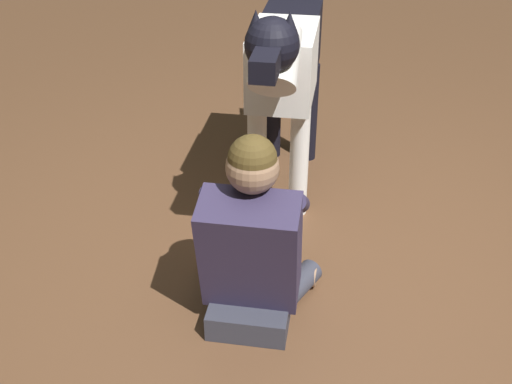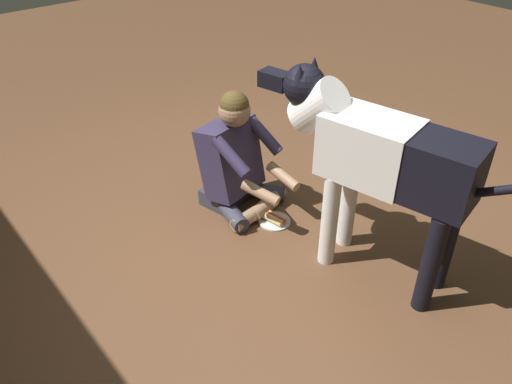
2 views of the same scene
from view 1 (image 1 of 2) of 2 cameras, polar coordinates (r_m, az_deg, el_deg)
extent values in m
plane|color=brown|center=(3.07, 2.92, -6.91)|extent=(13.03, 13.03, 0.00)
cube|color=#353643|center=(2.74, -0.62, -11.14)|extent=(0.31, 0.38, 0.12)
cylinder|color=#353643|center=(2.87, -3.16, -8.54)|extent=(0.39, 0.33, 0.11)
cylinder|color=#9D7759|center=(2.98, -1.23, -6.91)|extent=(0.19, 0.37, 0.09)
cylinder|color=#353643|center=(2.83, 3.06, -9.19)|extent=(0.41, 0.20, 0.11)
cylinder|color=#9D7759|center=(2.96, 2.04, -7.24)|extent=(0.14, 0.37, 0.09)
cube|color=#312A47|center=(2.57, -0.48, -5.34)|extent=(0.39, 0.45, 0.54)
cylinder|color=#312A47|center=(2.63, -3.68, -0.31)|extent=(0.30, 0.14, 0.24)
cylinder|color=#9D7759|center=(2.91, -1.73, -2.01)|extent=(0.27, 0.09, 0.12)
cylinder|color=#312A47|center=(2.59, 3.91, -0.98)|extent=(0.30, 0.14, 0.24)
cylinder|color=#9D7759|center=(2.88, 3.16, -2.45)|extent=(0.28, 0.16, 0.12)
sphere|color=#9D7759|center=(2.40, -0.33, 2.25)|extent=(0.21, 0.21, 0.21)
sphere|color=#4C3B1B|center=(2.38, -0.34, 3.01)|extent=(0.19, 0.19, 0.19)
cylinder|color=white|center=(3.31, 3.93, 2.67)|extent=(0.10, 0.10, 0.62)
cylinder|color=white|center=(3.33, 0.09, 2.98)|extent=(0.10, 0.10, 0.62)
cylinder|color=black|center=(3.86, 4.88, 7.21)|extent=(0.10, 0.10, 0.62)
cylinder|color=black|center=(3.88, 1.55, 7.45)|extent=(0.10, 0.10, 0.62)
cube|color=white|center=(3.22, 2.48, 11.57)|extent=(0.55, 0.41, 0.36)
cube|color=black|center=(3.58, 3.24, 13.68)|extent=(0.48, 0.38, 0.34)
cylinder|color=white|center=(2.86, 1.72, 12.08)|extent=(0.40, 0.29, 0.36)
sphere|color=black|center=(2.74, 1.47, 13.26)|extent=(0.24, 0.24, 0.24)
cube|color=black|center=(2.56, 0.83, 11.42)|extent=(0.20, 0.14, 0.10)
cone|color=black|center=(2.71, 3.09, 15.04)|extent=(0.10, 0.10, 0.11)
cone|color=black|center=(2.73, -0.02, 15.21)|extent=(0.10, 0.10, 0.11)
cylinder|color=black|center=(3.81, 3.62, 14.26)|extent=(0.32, 0.11, 0.21)
cylinder|color=silver|center=(3.09, 0.74, -6.43)|extent=(0.22, 0.22, 0.01)
cylinder|color=#DAB26D|center=(3.08, 0.35, -5.95)|extent=(0.17, 0.08, 0.05)
cylinder|color=#DAB26D|center=(3.07, 1.14, -6.04)|extent=(0.17, 0.08, 0.05)
cylinder|color=#A63B24|center=(3.07, 0.74, -5.89)|extent=(0.18, 0.07, 0.04)
camera|label=2|loc=(4.44, 40.60, 28.76)|focal=35.85mm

